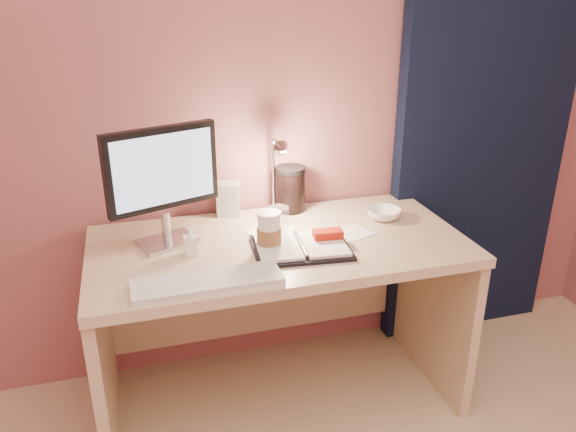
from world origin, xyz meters
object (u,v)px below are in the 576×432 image
object	(u,v)px
planner	(303,246)
keyboard	(208,282)
bowl	(384,214)
desk	(275,285)
clear_cup	(278,225)
monitor	(161,176)
lotion_bottle	(190,241)
desk_lamp	(278,169)
coffee_cup	(269,232)
dark_jar	(290,191)
product_box	(228,199)

from	to	relation	value
planner	keyboard	bearing A→B (deg)	-150.79
bowl	desk	bearing A→B (deg)	-177.80
planner	clear_cup	xyz separation A→B (m)	(-0.07, 0.08, 0.06)
monitor	lotion_bottle	size ratio (longest dim) A/B	4.27
monitor	desk_lamp	xyz separation A→B (m)	(0.46, 0.13, -0.06)
coffee_cup	dark_jar	size ratio (longest dim) A/B	0.84
clear_cup	bowl	size ratio (longest dim) A/B	0.99
clear_cup	product_box	world-z (taller)	product_box
desk_lamp	bowl	bearing A→B (deg)	-19.48
coffee_cup	lotion_bottle	bearing A→B (deg)	172.88
desk	product_box	distance (m)	0.40
desk	product_box	world-z (taller)	product_box
dark_jar	desk_lamp	size ratio (longest dim) A/B	0.52
clear_cup	lotion_bottle	size ratio (longest dim) A/B	1.34
keyboard	lotion_bottle	size ratio (longest dim) A/B	4.65
desk_lamp	clear_cup	bearing A→B (deg)	-106.83
monitor	desk	bearing A→B (deg)	-22.65
planner	dark_jar	distance (m)	0.39
bowl	desk_lamp	bearing A→B (deg)	161.90
planner	lotion_bottle	distance (m)	0.41
clear_cup	coffee_cup	bearing A→B (deg)	-134.90
desk_lamp	coffee_cup	bearing A→B (deg)	-113.04
coffee_cup	dark_jar	xyz separation A→B (m)	(0.18, 0.34, 0.02)
dark_jar	keyboard	bearing A→B (deg)	-128.74
product_box	planner	bearing A→B (deg)	-50.58
dark_jar	desk_lamp	distance (m)	0.15
monitor	keyboard	xyz separation A→B (m)	(0.10, -0.35, -0.26)
dark_jar	desk_lamp	xyz separation A→B (m)	(-0.07, -0.06, 0.12)
planner	clear_cup	world-z (taller)	clear_cup
clear_cup	lotion_bottle	distance (m)	0.33
lotion_bottle	keyboard	bearing A→B (deg)	-84.30
planner	clear_cup	distance (m)	0.12
keyboard	lotion_bottle	bearing A→B (deg)	94.47
product_box	clear_cup	bearing A→B (deg)	-55.27
keyboard	coffee_cup	xyz separation A→B (m)	(0.26, 0.20, 0.06)
lotion_bottle	planner	bearing A→B (deg)	-9.92
monitor	product_box	size ratio (longest dim) A/B	3.14
monitor	product_box	world-z (taller)	monitor
coffee_cup	desk_lamp	world-z (taller)	desk_lamp
desk	dark_jar	distance (m)	0.40
monitor	bowl	xyz separation A→B (m)	(0.88, -0.00, -0.24)
desk	desk_lamp	size ratio (longest dim) A/B	4.18
planner	dark_jar	xyz separation A→B (m)	(0.06, 0.38, 0.07)
lotion_bottle	desk_lamp	world-z (taller)	desk_lamp
keyboard	lotion_bottle	distance (m)	0.24
product_box	lotion_bottle	bearing A→B (deg)	-107.71
keyboard	lotion_bottle	world-z (taller)	lotion_bottle
coffee_cup	product_box	xyz separation A→B (m)	(-0.08, 0.37, 0.00)
planner	coffee_cup	world-z (taller)	coffee_cup
bowl	desk_lamp	xyz separation A→B (m)	(-0.41, 0.13, 0.19)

